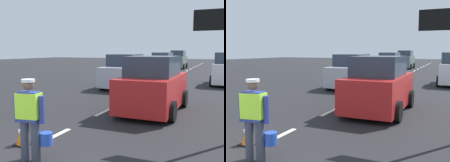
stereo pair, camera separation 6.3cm
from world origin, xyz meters
TOP-DOWN VIEW (x-y plane):
  - ground_plane at (0.00, 21.00)m, footprint 96.00×96.00m
  - lane_center_line at (0.00, 25.20)m, footprint 0.14×46.40m
  - road_worker at (0.50, 1.30)m, footprint 0.74×0.46m
  - traffic_cone_near at (-0.31, 1.91)m, footprint 0.36×0.36m
  - car_oncoming_second at (-1.47, 21.16)m, footprint 1.91×4.23m
  - car_oncoming_third at (-1.58, 30.06)m, footprint 1.95×3.87m
  - car_outgoing_ahead at (1.61, 6.52)m, footprint 2.05×3.88m
  - car_oncoming_lead at (-1.56, 11.81)m, footprint 2.06×3.90m

SIDE VIEW (x-z plane):
  - ground_plane at x=0.00m, z-range 0.00..0.00m
  - lane_center_line at x=0.00m, z-range 0.00..0.01m
  - traffic_cone_near at x=-0.31m, z-range 0.00..0.58m
  - road_worker at x=0.50m, z-range 0.10..1.77m
  - car_oncoming_lead at x=-1.56m, z-range -0.07..1.93m
  - car_outgoing_ahead at x=1.61m, z-range -0.07..1.95m
  - car_oncoming_second at x=-1.47m, z-range -0.07..1.97m
  - car_oncoming_third at x=-1.58m, z-range -0.08..2.15m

